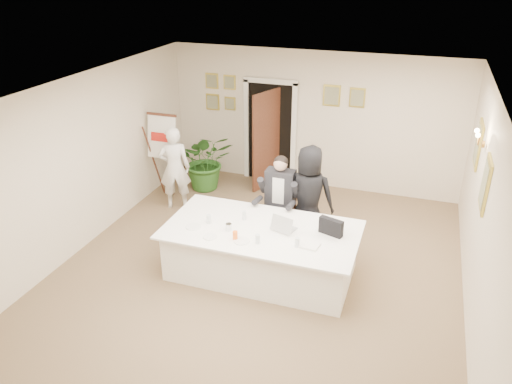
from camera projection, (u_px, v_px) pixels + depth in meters
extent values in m
plane|color=brown|center=(258.00, 271.00, 7.73)|extent=(7.00, 7.00, 0.00)
cube|color=white|center=(258.00, 93.00, 6.53)|extent=(6.00, 7.00, 0.02)
cube|color=white|center=(313.00, 121.00, 10.12)|extent=(6.00, 0.10, 2.80)
cube|color=white|center=(122.00, 358.00, 4.14)|extent=(6.00, 0.10, 2.80)
cube|color=white|center=(81.00, 164.00, 8.01)|extent=(0.10, 7.00, 2.80)
cube|color=white|center=(484.00, 222.00, 6.25)|extent=(0.10, 7.00, 2.80)
cube|color=black|center=(270.00, 133.00, 10.51)|extent=(0.92, 0.06, 2.10)
cube|color=white|center=(247.00, 131.00, 10.64)|extent=(0.10, 0.06, 2.20)
cube|color=white|center=(294.00, 136.00, 10.33)|extent=(0.10, 0.06, 2.20)
cube|color=#3C1E13|center=(266.00, 140.00, 10.14)|extent=(0.33, 0.81, 2.02)
cube|color=white|center=(261.00, 252.00, 7.54)|extent=(2.68, 1.34, 0.75)
cube|color=white|center=(261.00, 230.00, 7.37)|extent=(2.86, 1.52, 0.03)
cube|color=white|center=(162.00, 137.00, 9.60)|extent=(0.59, 0.18, 0.82)
imported|color=white|center=(175.00, 168.00, 9.40)|extent=(0.69, 0.59, 1.62)
imported|color=black|center=(308.00, 196.00, 8.18)|extent=(0.85, 0.57, 1.72)
imported|color=#27591D|center=(206.00, 160.00, 10.27)|extent=(1.41, 1.33, 1.23)
cube|color=black|center=(331.00, 227.00, 7.17)|extent=(0.37, 0.20, 0.25)
cube|color=white|center=(308.00, 245.00, 6.92)|extent=(0.34, 0.26, 0.03)
cylinder|color=white|center=(193.00, 227.00, 7.41)|extent=(0.28, 0.28, 0.01)
cylinder|color=white|center=(210.00, 237.00, 7.14)|extent=(0.24, 0.24, 0.01)
cylinder|color=white|center=(242.00, 241.00, 7.04)|extent=(0.29, 0.29, 0.01)
cylinder|color=silver|center=(209.00, 219.00, 7.49)|extent=(0.07, 0.07, 0.14)
cylinder|color=silver|center=(258.00, 239.00, 6.96)|extent=(0.08, 0.08, 0.14)
cylinder|color=silver|center=(297.00, 242.00, 6.88)|extent=(0.08, 0.08, 0.14)
cylinder|color=silver|center=(244.00, 215.00, 7.60)|extent=(0.06, 0.06, 0.14)
cylinder|color=orange|center=(235.00, 235.00, 7.06)|extent=(0.09, 0.09, 0.13)
cylinder|color=silver|center=(229.00, 227.00, 7.30)|extent=(0.11, 0.11, 0.11)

